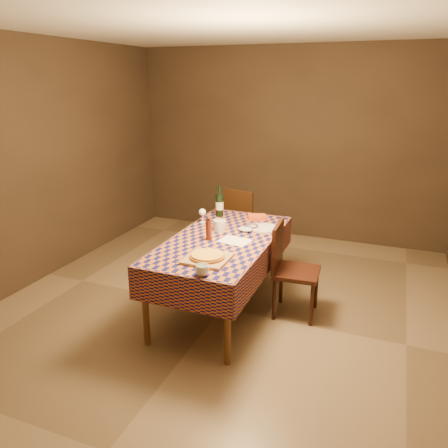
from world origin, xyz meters
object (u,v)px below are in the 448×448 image
object	(u,v)px
cutting_board	(207,259)
bowl	(252,227)
chair_far	(243,219)
chair_right	(289,264)
pizza	(207,256)
white_plate	(264,228)
wine_bottle	(220,205)
dining_table	(222,246)

from	to	relation	value
cutting_board	bowl	xyz separation A→B (m)	(0.10, 0.92, 0.01)
chair_far	chair_right	bearing A→B (deg)	-53.47
pizza	white_plate	size ratio (longest dim) A/B	1.24
white_plate	chair_far	bearing A→B (deg)	120.48
cutting_board	chair_right	distance (m)	0.94
pizza	wine_bottle	size ratio (longest dim) A/B	1.06
pizza	chair_right	bearing A→B (deg)	52.92
white_plate	chair_right	size ratio (longest dim) A/B	0.32
white_plate	dining_table	bearing A→B (deg)	-125.65
chair_far	chair_right	size ratio (longest dim) A/B	1.00
chair_far	dining_table	bearing A→B (deg)	-79.06
bowl	white_plate	bearing A→B (deg)	18.59
chair_right	chair_far	bearing A→B (deg)	126.53
pizza	wine_bottle	distance (m)	1.27
chair_far	chair_right	distance (m)	1.50
wine_bottle	cutting_board	bearing A→B (deg)	-72.51
bowl	dining_table	bearing A→B (deg)	-115.30
pizza	chair_far	distance (m)	1.98
wine_bottle	chair_far	distance (m)	0.82
pizza	chair_far	xyz separation A→B (m)	(-0.35, 1.93, -0.28)
pizza	bowl	world-z (taller)	pizza
cutting_board	chair_far	world-z (taller)	chair_far
dining_table	chair_far	bearing A→B (deg)	100.94
pizza	chair_right	distance (m)	0.95
wine_bottle	white_plate	xyz separation A→B (m)	(0.60, -0.24, -0.12)
bowl	white_plate	size ratio (longest dim) A/B	0.44
cutting_board	chair_right	size ratio (longest dim) A/B	0.39
dining_table	pizza	world-z (taller)	pizza
dining_table	cutting_board	distance (m)	0.56
cutting_board	bowl	size ratio (longest dim) A/B	2.78
pizza	dining_table	bearing A→B (deg)	98.66
dining_table	chair_right	size ratio (longest dim) A/B	1.98
cutting_board	pizza	bearing A→B (deg)	180.00
cutting_board	chair_far	bearing A→B (deg)	100.31
cutting_board	chair_far	xyz separation A→B (m)	(-0.35, 1.93, -0.26)
cutting_board	chair_far	distance (m)	1.98
bowl	pizza	bearing A→B (deg)	-95.97
cutting_board	chair_right	world-z (taller)	chair_right
pizza	white_plate	xyz separation A→B (m)	(0.22, 0.96, -0.03)
bowl	chair_far	bearing A→B (deg)	113.92
cutting_board	pizza	xyz separation A→B (m)	(-0.00, 0.00, 0.03)
dining_table	white_plate	xyz separation A→B (m)	(0.30, 0.42, 0.08)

